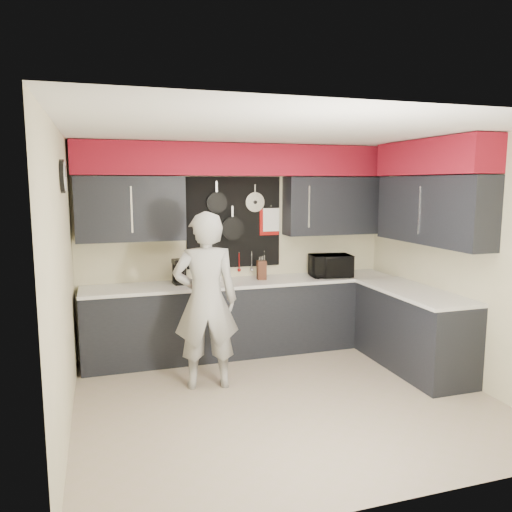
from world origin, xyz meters
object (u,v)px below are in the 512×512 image
object	(u,v)px
utensil_crock	(216,275)
coffee_maker	(180,271)
microwave	(331,266)
person	(206,301)
knife_block	(262,270)

from	to	relation	value
utensil_crock	coffee_maker	world-z (taller)	coffee_maker
microwave	coffee_maker	world-z (taller)	coffee_maker
coffee_maker	person	xyz separation A→B (m)	(0.11, -0.97, -0.15)
microwave	knife_block	size ratio (longest dim) A/B	2.17
knife_block	person	world-z (taller)	person
person	microwave	bearing A→B (deg)	-147.32
knife_block	utensil_crock	xyz separation A→B (m)	(-0.57, 0.03, -0.04)
microwave	knife_block	xyz separation A→B (m)	(-0.91, 0.08, -0.02)
knife_block	utensil_crock	world-z (taller)	knife_block
utensil_crock	person	size ratio (longest dim) A/B	0.09
knife_block	person	xyz separation A→B (m)	(-0.91, -0.93, -0.12)
utensil_crock	microwave	bearing A→B (deg)	-4.50
knife_block	coffee_maker	size ratio (longest dim) A/B	0.79
coffee_maker	knife_block	bearing A→B (deg)	-7.30
coffee_maker	person	size ratio (longest dim) A/B	0.16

